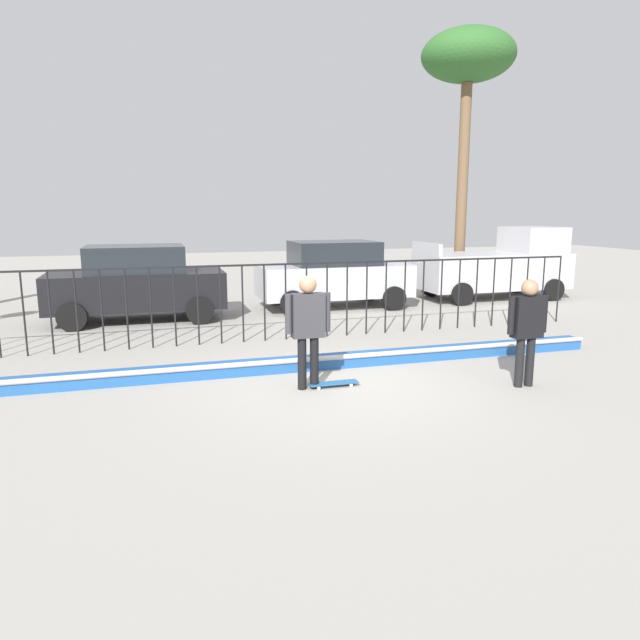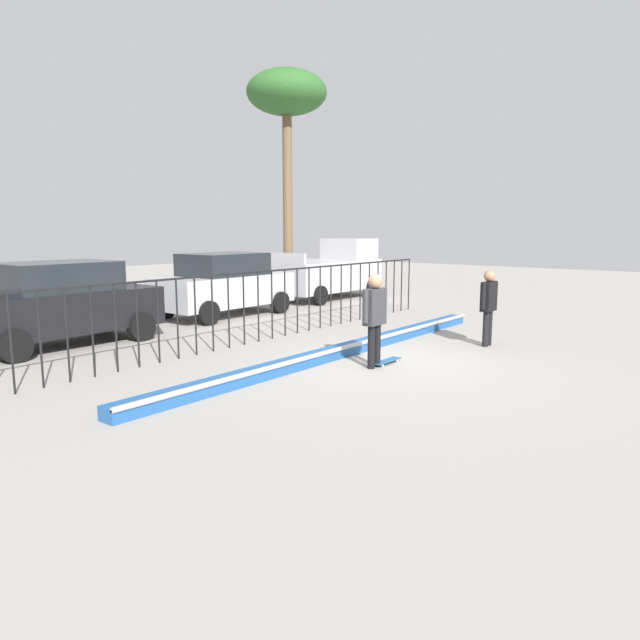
{
  "view_description": "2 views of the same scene",
  "coord_description": "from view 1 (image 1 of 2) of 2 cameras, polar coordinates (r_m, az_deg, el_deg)",
  "views": [
    {
      "loc": [
        -2.82,
        -8.48,
        2.79
      ],
      "look_at": [
        0.02,
        1.01,
        0.89
      ],
      "focal_mm": 32.43,
      "sensor_mm": 36.0,
      "label": 1
    },
    {
      "loc": [
        -9.66,
        -5.98,
        2.65
      ],
      "look_at": [
        -0.15,
        1.56,
        0.73
      ],
      "focal_mm": 32.7,
      "sensor_mm": 36.0,
      "label": 2
    }
  ],
  "objects": [
    {
      "name": "pickup_truck",
      "position": [
        19.18,
        17.18,
        5.14
      ],
      "size": [
        4.7,
        2.12,
        2.24
      ],
      "rotation": [
        0.0,
        0.0,
        0.09
      ],
      "color": "#B7B7BC",
      "rests_on": "ground"
    },
    {
      "name": "parked_car_black",
      "position": [
        15.32,
        -17.65,
        3.54
      ],
      "size": [
        4.3,
        2.12,
        1.9
      ],
      "rotation": [
        0.0,
        0.0,
        -0.03
      ],
      "color": "black",
      "rests_on": "ground"
    },
    {
      "name": "parked_car_silver",
      "position": [
        16.59,
        1.37,
        4.58
      ],
      "size": [
        4.3,
        2.12,
        1.9
      ],
      "rotation": [
        0.0,
        0.0,
        0.07
      ],
      "color": "#B7BABF",
      "rests_on": "ground"
    },
    {
      "name": "skateboarder",
      "position": [
        8.94,
        -1.19,
        -0.18
      ],
      "size": [
        0.72,
        0.27,
        1.79
      ],
      "rotation": [
        0.0,
        0.0,
        0.09
      ],
      "color": "black",
      "rests_on": "ground"
    },
    {
      "name": "camera_operator",
      "position": [
        9.64,
        19.78,
        -0.28
      ],
      "size": [
        0.7,
        0.26,
        1.72
      ],
      "rotation": [
        0.0,
        0.0,
        3.04
      ],
      "color": "black",
      "rests_on": "ground"
    },
    {
      "name": "skateboard",
      "position": [
        9.27,
        1.34,
        -6.26
      ],
      "size": [
        0.8,
        0.2,
        0.07
      ],
      "rotation": [
        0.0,
        0.0,
        0.03
      ],
      "color": "#26598C",
      "rests_on": "ground"
    },
    {
      "name": "ground_plane",
      "position": [
        9.36,
        1.66,
        -6.47
      ],
      "size": [
        60.0,
        60.0,
        0.0
      ],
      "primitive_type": "plane",
      "color": "#9E9991"
    },
    {
      "name": "palm_tree_tall",
      "position": [
        20.93,
        14.38,
        23.34
      ],
      "size": [
        3.01,
        3.01,
        8.49
      ],
      "color": "brown",
      "rests_on": "ground"
    },
    {
      "name": "perimeter_fence",
      "position": [
        12.45,
        -3.41,
        2.75
      ],
      "size": [
        14.04,
        0.04,
        1.66
      ],
      "color": "black",
      "rests_on": "ground"
    },
    {
      "name": "bowl_coping_ledge",
      "position": [
        10.3,
        -0.19,
        -4.15
      ],
      "size": [
        11.0,
        0.4,
        0.27
      ],
      "color": "#235699",
      "rests_on": "ground"
    }
  ]
}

